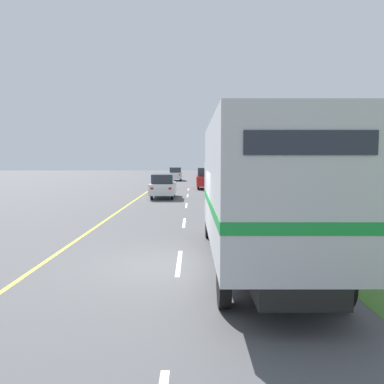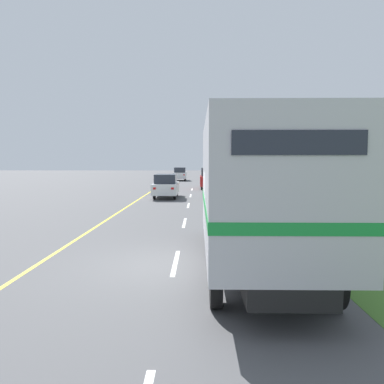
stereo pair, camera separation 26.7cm
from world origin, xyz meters
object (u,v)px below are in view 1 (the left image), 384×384
highway_sign (327,187)px  lead_car_red_ahead (206,178)px  roadside_tree_mid (308,156)px  delineator_post (326,241)px  lead_car_white (164,186)px  lead_car_white_ahead (177,174)px  horse_trailer_truck (261,190)px

highway_sign → lead_car_red_ahead: bearing=100.0°
lead_car_red_ahead → roadside_tree_mid: size_ratio=0.84×
highway_sign → delineator_post: 4.69m
lead_car_white → roadside_tree_mid: 11.28m
lead_car_white → delineator_post: (5.97, -17.57, -0.41)m
lead_car_white_ahead → roadside_tree_mid: 26.66m
lead_car_white → roadside_tree_mid: roadside_tree_mid is taller
roadside_tree_mid → delineator_post: 19.29m
highway_sign → horse_trailer_truck: bearing=-124.1°
lead_car_white_ahead → delineator_post: 42.97m
roadside_tree_mid → delineator_post: size_ratio=5.17×
lead_car_white_ahead → highway_sign: size_ratio=1.51×
highway_sign → roadside_tree_mid: bearing=76.0°
lead_car_red_ahead → delineator_post: size_ratio=4.34×
highway_sign → lead_car_white: bearing=119.3°
lead_car_white → lead_car_red_ahead: lead_car_red_ahead is taller
lead_car_red_ahead → delineator_post: 26.91m
lead_car_white_ahead → delineator_post: size_ratio=4.49×
highway_sign → roadside_tree_mid: (3.54, 14.17, 1.42)m
lead_car_red_ahead → lead_car_white_ahead: lead_car_red_ahead is taller
delineator_post → horse_trailer_truck: bearing=-153.2°
lead_car_white → lead_car_white_ahead: size_ratio=1.02×
horse_trailer_truck → highway_sign: 6.42m
horse_trailer_truck → highway_sign: size_ratio=3.09×
lead_car_white → lead_car_white_ahead: 24.97m
lead_car_white → highway_sign: highway_sign is taller
lead_car_red_ahead → roadside_tree_mid: (7.50, -8.36, 2.14)m
lead_car_red_ahead → highway_sign: size_ratio=1.46×
delineator_post → lead_car_white: bearing=108.8°
lead_car_red_ahead → delineator_post: lead_car_red_ahead is taller
horse_trailer_truck → roadside_tree_mid: (7.13, 19.48, 1.14)m
horse_trailer_truck → lead_car_red_ahead: (-0.37, 27.85, -1.00)m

